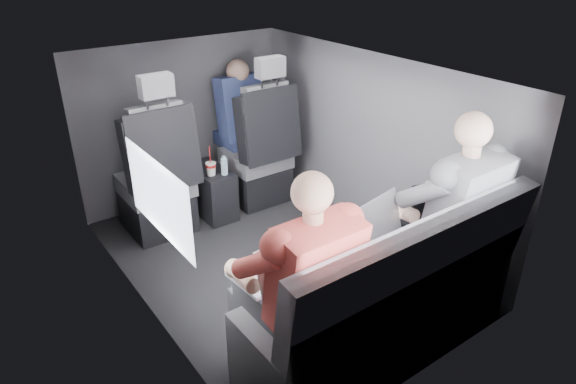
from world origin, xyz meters
TOP-DOWN VIEW (x-y plane):
  - floor at (0.00, 0.00)m, footprint 2.60×2.60m
  - ceiling at (0.00, 0.00)m, footprint 2.60×2.60m
  - panel_left at (-0.90, 0.00)m, footprint 0.02×2.60m
  - panel_right at (0.90, 0.00)m, footprint 0.02×2.60m
  - panel_front at (0.00, 1.30)m, footprint 1.80×0.02m
  - panel_back at (0.00, -1.30)m, footprint 1.80×0.02m
  - side_window at (-0.88, -0.30)m, footprint 0.02×0.75m
  - seatbelt at (0.45, 0.67)m, footprint 0.35×0.11m
  - front_seat_left at (-0.45, 0.84)m, footprint 0.52×0.58m
  - front_seat_right at (0.45, 0.84)m, footprint 0.52×0.58m
  - center_console at (0.00, 0.88)m, footprint 0.24×0.48m
  - rear_bench at (0.00, -1.06)m, footprint 1.60×0.57m
  - soda_cup at (-0.05, 0.75)m, footprint 0.08×0.08m
  - water_bottle at (0.05, 0.72)m, footprint 0.05×0.05m
  - laptop_white at (-0.54, -0.84)m, footprint 0.38×0.36m
  - laptop_silver at (0.04, -0.81)m, footprint 0.44×0.42m
  - laptop_black at (0.52, -0.84)m, footprint 0.41×0.40m
  - passenger_rear_left at (-0.52, -0.97)m, footprint 0.50×0.62m
  - passenger_rear_right at (0.52, -0.97)m, footprint 0.54×0.65m
  - passenger_front_right at (0.43, 1.10)m, footprint 0.38×0.38m

SIDE VIEW (x-z plane):
  - floor at x=0.00m, z-range 0.00..0.00m
  - center_console at x=0.00m, z-range 0.00..0.41m
  - rear_bench at x=0.00m, z-range -0.15..0.77m
  - front_seat_left at x=-0.45m, z-range -0.23..1.03m
  - front_seat_right at x=0.45m, z-range -0.23..1.03m
  - soda_cup at x=-0.05m, z-range 0.34..0.58m
  - water_bottle at x=0.05m, z-range 0.39..0.55m
  - passenger_rear_left at x=-0.52m, z-range 0.02..1.24m
  - laptop_black at x=0.52m, z-range 0.51..0.77m
  - laptop_white at x=-0.54m, z-range 0.50..0.77m
  - laptop_silver at x=0.04m, z-range 0.50..0.78m
  - passenger_rear_right at x=0.52m, z-range 0.01..1.29m
  - panel_left at x=-0.90m, z-range 0.00..1.35m
  - panel_right at x=0.90m, z-range 0.00..1.35m
  - panel_front at x=0.00m, z-range 0.00..1.35m
  - panel_back at x=0.00m, z-range 0.00..1.35m
  - passenger_front_right at x=0.43m, z-range 0.37..1.11m
  - seatbelt at x=0.45m, z-range 0.50..1.10m
  - side_window at x=-0.88m, z-range 0.69..1.11m
  - ceiling at x=0.00m, z-range 1.35..1.35m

